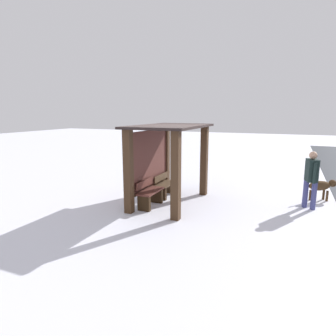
{
  "coord_description": "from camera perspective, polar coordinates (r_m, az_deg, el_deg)",
  "views": [
    {
      "loc": [
        -7.72,
        -3.22,
        2.67
      ],
      "look_at": [
        0.31,
        0.2,
        0.98
      ],
      "focal_mm": 31.29,
      "sensor_mm": 36.0,
      "label": 1
    }
  ],
  "objects": [
    {
      "name": "ground_plane",
      "position": [
        8.78,
        0.4,
        -6.73
      ],
      "size": [
        60.0,
        60.0,
        0.0
      ],
      "primitive_type": "plane",
      "color": "white"
    },
    {
      "name": "bench_center_inside",
      "position": [
        9.33,
        -0.51,
        -3.68
      ],
      "size": [
        1.01,
        0.4,
        0.71
      ],
      "color": "#483522",
      "rests_on": "ground"
    },
    {
      "name": "person_walking",
      "position": [
        8.94,
        26.14,
        -1.39
      ],
      "size": [
        0.59,
        0.37,
        1.61
      ],
      "color": "#1A2A27",
      "rests_on": "ground"
    },
    {
      "name": "dog",
      "position": [
        9.99,
        27.71,
        -3.15
      ],
      "size": [
        0.62,
        0.91,
        0.64
      ],
      "color": "#4A331D",
      "rests_on": "ground"
    },
    {
      "name": "bus_shelter",
      "position": [
        8.52,
        -0.83,
        3.34
      ],
      "size": [
        2.91,
        1.78,
        2.29
      ],
      "color": "#3D2818",
      "rests_on": "ground"
    },
    {
      "name": "bench_left_inside",
      "position": [
        8.36,
        -3.55,
        -5.23
      ],
      "size": [
        1.01,
        0.41,
        0.76
      ],
      "color": "#542A22",
      "rests_on": "ground"
    }
  ]
}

